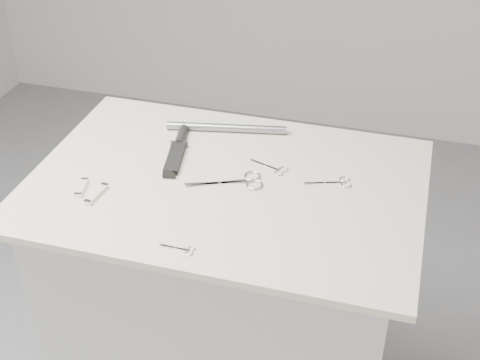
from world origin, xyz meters
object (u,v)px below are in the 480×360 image
(large_shears, at_px, (241,181))
(tiny_scissors, at_px, (182,249))
(metal_rail, at_px, (226,128))
(pocket_knife_b, at_px, (82,188))
(embroidery_scissors_a, at_px, (336,182))
(pocket_knife_a, at_px, (97,194))
(plinth, at_px, (228,313))
(embroidery_scissors_b, at_px, (274,168))
(sheathed_knife, at_px, (178,148))

(large_shears, distance_m, tiny_scissors, 0.30)
(large_shears, relative_size, metal_rail, 0.56)
(large_shears, distance_m, pocket_knife_b, 0.40)
(embroidery_scissors_a, bearing_deg, tiny_scissors, -147.81)
(large_shears, bearing_deg, tiny_scissors, -123.36)
(embroidery_scissors_a, height_order, pocket_knife_a, pocket_knife_a)
(pocket_knife_a, xyz_separation_m, metal_rail, (0.22, 0.39, 0.01))
(large_shears, bearing_deg, metal_rail, 92.37)
(plinth, bearing_deg, pocket_knife_a, -152.77)
(large_shears, relative_size, embroidery_scissors_b, 1.76)
(plinth, height_order, embroidery_scissors_b, embroidery_scissors_b)
(pocket_knife_b, bearing_deg, plinth, -80.32)
(plinth, distance_m, sheathed_knife, 0.52)
(sheathed_knife, xyz_separation_m, metal_rail, (0.10, 0.14, 0.00))
(large_shears, relative_size, embroidery_scissors_a, 1.63)
(pocket_knife_a, bearing_deg, tiny_scissors, -110.17)
(tiny_scissors, relative_size, metal_rail, 0.23)
(large_shears, distance_m, sheathed_knife, 0.23)
(embroidery_scissors_a, xyz_separation_m, metal_rail, (-0.35, 0.17, 0.01))
(pocket_knife_a, bearing_deg, embroidery_scissors_a, -62.46)
(embroidery_scissors_a, relative_size, metal_rail, 0.34)
(large_shears, xyz_separation_m, embroidery_scissors_a, (0.23, 0.06, -0.00))
(pocket_knife_a, bearing_deg, metal_rail, -22.59)
(pocket_knife_a, xyz_separation_m, pocket_knife_b, (-0.05, 0.01, -0.00))
(sheathed_knife, bearing_deg, metal_rail, -46.09)
(sheathed_knife, height_order, pocket_knife_b, sheathed_knife)
(tiny_scissors, height_order, metal_rail, metal_rail)
(sheathed_knife, distance_m, metal_rail, 0.17)
(pocket_knife_b, bearing_deg, embroidery_scissors_a, -83.46)
(tiny_scissors, xyz_separation_m, metal_rail, (-0.06, 0.53, 0.01))
(embroidery_scissors_b, relative_size, sheathed_knife, 0.47)
(tiny_scissors, height_order, pocket_knife_b, pocket_knife_b)
(embroidery_scissors_a, height_order, tiny_scissors, same)
(plinth, distance_m, tiny_scissors, 0.55)
(tiny_scissors, xyz_separation_m, sheathed_knife, (-0.15, 0.39, 0.01))
(embroidery_scissors_a, xyz_separation_m, pocket_knife_b, (-0.61, -0.20, 0.00))
(embroidery_scissors_a, height_order, metal_rail, metal_rail)
(large_shears, height_order, sheathed_knife, sheathed_knife)
(embroidery_scissors_a, bearing_deg, pocket_knife_b, 179.69)
(embroidery_scissors_b, bearing_deg, metal_rail, 158.00)
(large_shears, height_order, embroidery_scissors_b, large_shears)
(tiny_scissors, bearing_deg, large_shears, 80.40)
(plinth, height_order, pocket_knife_b, pocket_knife_b)
(pocket_knife_b, bearing_deg, sheathed_knife, -46.75)
(pocket_knife_a, bearing_deg, sheathed_knife, -18.76)
(metal_rail, bearing_deg, pocket_knife_a, -118.80)
(pocket_knife_b, relative_size, metal_rail, 0.22)
(tiny_scissors, xyz_separation_m, pocket_knife_a, (-0.27, 0.14, 0.00))
(embroidery_scissors_b, bearing_deg, sheathed_knife, -164.56)
(pocket_knife_a, bearing_deg, large_shears, -58.27)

